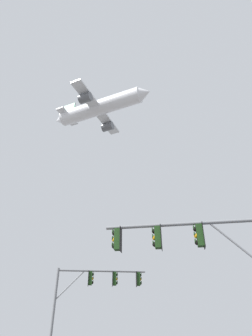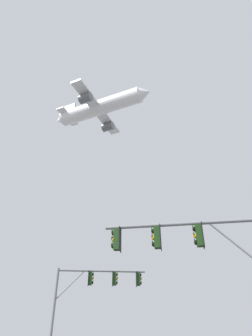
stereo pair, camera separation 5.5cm
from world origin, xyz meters
name	(u,v)px [view 2 (the right image)]	position (x,y,z in m)	size (l,w,h in m)	color
signal_pole_near	(196,252)	(2.70, 6.91, 4.64)	(6.25, 1.30, 5.97)	slate
signal_pole_far	(92,289)	(-2.37, 17.23, 4.73)	(6.41, 0.75, 6.09)	slate
airplane	(100,108)	(-4.80, 37.13, 40.27)	(19.76, 15.26, 5.63)	white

